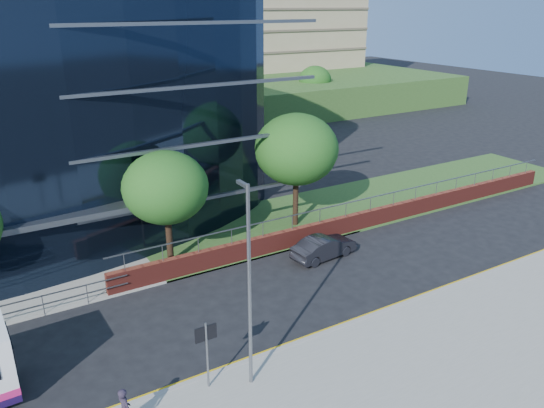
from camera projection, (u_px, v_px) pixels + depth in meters
ground at (77, 407)px, 19.25m from camera, size 200.00×200.00×0.00m
grass_verge at (377, 199)px, 39.56m from camera, size 36.00×8.00×0.12m
retaining_wall at (369, 219)px, 34.48m from camera, size 34.00×0.40×2.11m
apartment_block at (210, 23)px, 76.59m from camera, size 60.00×42.00×30.00m
street_sign at (206, 342)px, 19.37m from camera, size 0.85×0.09×2.80m
tree_far_c at (165, 188)px, 28.23m from camera, size 4.62×4.62×6.51m
tree_far_d at (296, 149)px, 33.11m from camera, size 5.28×5.28×7.44m
tree_dist_e at (212, 88)px, 61.27m from camera, size 4.62×4.62×6.51m
tree_dist_f at (315, 80)px, 70.65m from camera, size 4.29×4.29×6.05m
streetlight_east at (249, 283)px, 18.81m from camera, size 0.15×0.77×8.00m
parked_car at (324, 247)px, 30.34m from camera, size 4.14×1.83×1.32m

